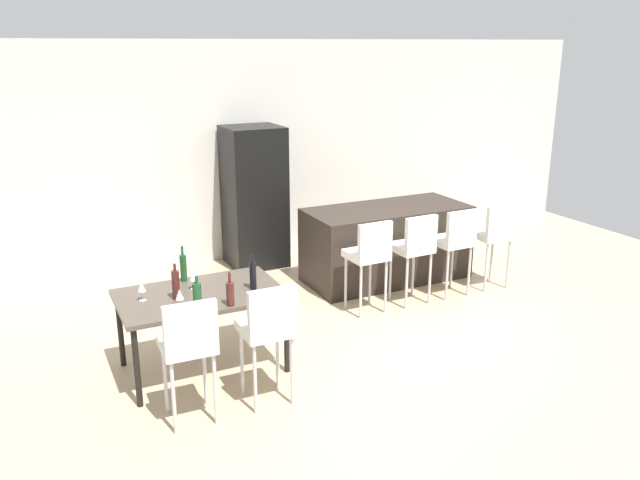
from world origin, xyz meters
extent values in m
plane|color=tan|center=(0.00, 0.00, 0.00)|extent=(10.00, 10.00, 0.00)
cube|color=beige|center=(0.00, 2.85, 1.45)|extent=(10.00, 0.12, 2.90)
cube|color=black|center=(0.68, 1.16, 0.46)|extent=(2.02, 0.90, 0.92)
cube|color=silver|center=(-0.06, 0.39, 0.65)|extent=(0.41, 0.41, 0.08)
cube|color=silver|center=(-0.06, 0.22, 0.87)|extent=(0.40, 0.07, 0.36)
cylinder|color=#B2B2B7|center=(-0.23, 0.55, 0.30)|extent=(0.03, 0.03, 0.61)
cylinder|color=#B2B2B7|center=(0.09, 0.56, 0.30)|extent=(0.03, 0.03, 0.61)
cylinder|color=#B2B2B7|center=(-0.22, 0.23, 0.30)|extent=(0.03, 0.03, 0.61)
cylinder|color=#B2B2B7|center=(0.10, 0.24, 0.30)|extent=(0.03, 0.03, 0.61)
cube|color=silver|center=(0.52, 0.39, 0.65)|extent=(0.41, 0.41, 0.08)
cube|color=silver|center=(0.53, 0.22, 0.87)|extent=(0.40, 0.07, 0.36)
cylinder|color=#B2B2B7|center=(0.36, 0.55, 0.30)|extent=(0.03, 0.03, 0.61)
cylinder|color=#B2B2B7|center=(0.68, 0.56, 0.30)|extent=(0.03, 0.03, 0.61)
cylinder|color=#B2B2B7|center=(0.37, 0.23, 0.30)|extent=(0.03, 0.03, 0.61)
cylinder|color=#B2B2B7|center=(0.69, 0.24, 0.30)|extent=(0.03, 0.03, 0.61)
cube|color=silver|center=(1.08, 0.39, 0.65)|extent=(0.41, 0.41, 0.08)
cube|color=silver|center=(1.08, 0.22, 0.87)|extent=(0.40, 0.07, 0.36)
cylinder|color=#B2B2B7|center=(0.92, 0.55, 0.30)|extent=(0.03, 0.03, 0.61)
cylinder|color=#B2B2B7|center=(1.24, 0.56, 0.30)|extent=(0.03, 0.03, 0.61)
cylinder|color=#B2B2B7|center=(0.92, 0.23, 0.30)|extent=(0.03, 0.03, 0.61)
cylinder|color=#B2B2B7|center=(1.24, 0.24, 0.30)|extent=(0.03, 0.03, 0.61)
cube|color=silver|center=(1.67, 0.39, 0.65)|extent=(0.43, 0.43, 0.08)
cube|color=silver|center=(1.66, 0.22, 0.87)|extent=(0.40, 0.09, 0.36)
cylinder|color=#B2B2B7|center=(1.52, 0.56, 0.30)|extent=(0.03, 0.03, 0.61)
cylinder|color=#B2B2B7|center=(1.84, 0.54, 0.30)|extent=(0.03, 0.03, 0.61)
cylinder|color=#B2B2B7|center=(1.50, 0.24, 0.30)|extent=(0.03, 0.03, 0.61)
cylinder|color=#B2B2B7|center=(1.82, 0.22, 0.30)|extent=(0.03, 0.03, 0.61)
cube|color=#4C4238|center=(-2.05, -0.12, 0.72)|extent=(1.43, 0.89, 0.04)
cylinder|color=black|center=(-2.71, 0.27, 0.35)|extent=(0.05, 0.05, 0.70)
cylinder|color=black|center=(-1.39, 0.27, 0.35)|extent=(0.05, 0.05, 0.70)
cylinder|color=black|center=(-2.71, -0.51, 0.35)|extent=(0.05, 0.05, 0.70)
cylinder|color=black|center=(-1.39, -0.51, 0.35)|extent=(0.05, 0.05, 0.70)
cube|color=silver|center=(-2.37, -0.87, 0.65)|extent=(0.41, 0.41, 0.08)
cube|color=silver|center=(-2.38, -1.04, 0.87)|extent=(0.40, 0.07, 0.36)
cylinder|color=#B2B2B7|center=(-2.53, -0.70, 0.30)|extent=(0.03, 0.03, 0.61)
cylinder|color=#B2B2B7|center=(-2.21, -0.71, 0.30)|extent=(0.03, 0.03, 0.61)
cylinder|color=#B2B2B7|center=(-2.54, -1.02, 0.30)|extent=(0.03, 0.03, 0.61)
cylinder|color=#B2B2B7|center=(-2.22, -1.03, 0.30)|extent=(0.03, 0.03, 0.61)
cube|color=silver|center=(-1.73, -0.87, 0.65)|extent=(0.40, 0.40, 0.08)
cube|color=silver|center=(-1.73, -1.04, 0.87)|extent=(0.40, 0.06, 0.36)
cylinder|color=#B2B2B7|center=(-1.89, -0.70, 0.30)|extent=(0.03, 0.03, 0.61)
cylinder|color=#B2B2B7|center=(-1.57, -0.71, 0.30)|extent=(0.03, 0.03, 0.61)
cylinder|color=#B2B2B7|center=(-1.89, -1.02, 0.30)|extent=(0.03, 0.03, 0.61)
cylinder|color=#B2B2B7|center=(-1.57, -1.03, 0.30)|extent=(0.03, 0.03, 0.61)
cylinder|color=#471E19|center=(-2.27, -0.16, 0.87)|extent=(0.07, 0.07, 0.26)
cylinder|color=#471E19|center=(-2.27, -0.16, 1.03)|extent=(0.02, 0.02, 0.06)
cylinder|color=#194723|center=(-2.18, -0.50, 0.86)|extent=(0.07, 0.07, 0.25)
cylinder|color=#194723|center=(-2.18, -0.50, 1.02)|extent=(0.03, 0.03, 0.06)
cylinder|color=#194723|center=(-2.10, 0.25, 0.86)|extent=(0.06, 0.06, 0.25)
cylinder|color=#194723|center=(-2.10, 0.25, 1.03)|extent=(0.02, 0.02, 0.09)
cylinder|color=black|center=(-1.59, -0.23, 0.87)|extent=(0.06, 0.06, 0.25)
cylinder|color=black|center=(-1.59, -0.23, 1.03)|extent=(0.02, 0.02, 0.07)
cylinder|color=#471E19|center=(-1.90, -0.50, 0.84)|extent=(0.07, 0.07, 0.20)
cylinder|color=#471E19|center=(-1.90, -0.50, 0.99)|extent=(0.02, 0.02, 0.09)
cylinder|color=silver|center=(-2.07, 0.00, 0.74)|extent=(0.06, 0.06, 0.00)
cylinder|color=silver|center=(-2.07, 0.00, 0.78)|extent=(0.01, 0.01, 0.08)
cone|color=silver|center=(-2.07, 0.00, 0.87)|extent=(0.07, 0.07, 0.09)
cylinder|color=silver|center=(-2.29, -0.39, 0.74)|extent=(0.06, 0.06, 0.00)
cylinder|color=silver|center=(-2.29, -0.39, 0.78)|extent=(0.01, 0.01, 0.08)
cone|color=silver|center=(-2.29, -0.39, 0.87)|extent=(0.07, 0.07, 0.09)
cylinder|color=silver|center=(-2.54, -0.07, 0.74)|extent=(0.06, 0.06, 0.00)
cylinder|color=silver|center=(-2.54, -0.07, 0.78)|extent=(0.01, 0.01, 0.08)
cone|color=silver|center=(-2.54, -0.07, 0.87)|extent=(0.07, 0.07, 0.09)
cube|color=black|center=(-0.59, 2.41, 0.92)|extent=(0.72, 0.68, 1.84)
cylinder|color=#38383D|center=(2.27, 2.40, 0.11)|extent=(0.24, 0.24, 0.22)
sphere|color=#2D6B33|center=(2.27, 2.40, 0.37)|extent=(0.34, 0.34, 0.34)
camera|label=1|loc=(-3.41, -5.30, 2.85)|focal=35.92mm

